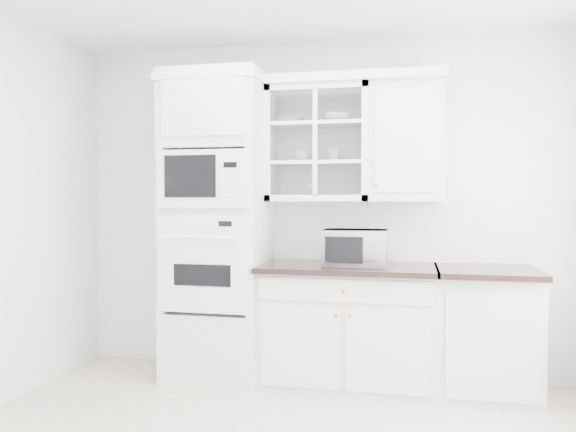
# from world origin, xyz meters

# --- Properties ---
(room_shell) EXTENTS (4.00, 3.50, 2.70)m
(room_shell) POSITION_xyz_m (0.00, 0.43, 1.78)
(room_shell) COLOR white
(room_shell) RESTS_ON ground
(oven_column) EXTENTS (0.76, 0.68, 2.40)m
(oven_column) POSITION_xyz_m (-0.75, 1.42, 1.20)
(oven_column) COLOR silver
(oven_column) RESTS_ON ground
(base_cabinet_run) EXTENTS (1.32, 0.67, 0.92)m
(base_cabinet_run) POSITION_xyz_m (0.28, 1.45, 0.46)
(base_cabinet_run) COLOR silver
(base_cabinet_run) RESTS_ON ground
(extra_base_cabinet) EXTENTS (0.72, 0.67, 0.92)m
(extra_base_cabinet) POSITION_xyz_m (1.28, 1.45, 0.46)
(extra_base_cabinet) COLOR silver
(extra_base_cabinet) RESTS_ON ground
(upper_cabinet_glass) EXTENTS (0.80, 0.33, 0.90)m
(upper_cabinet_glass) POSITION_xyz_m (0.03, 1.58, 1.85)
(upper_cabinet_glass) COLOR silver
(upper_cabinet_glass) RESTS_ON room_shell
(upper_cabinet_solid) EXTENTS (0.55, 0.33, 0.90)m
(upper_cabinet_solid) POSITION_xyz_m (0.71, 1.58, 1.85)
(upper_cabinet_solid) COLOR silver
(upper_cabinet_solid) RESTS_ON room_shell
(crown_molding) EXTENTS (2.14, 0.38, 0.07)m
(crown_molding) POSITION_xyz_m (-0.07, 1.56, 2.33)
(crown_molding) COLOR white
(crown_molding) RESTS_ON room_shell
(countertop_microwave) EXTENTS (0.47, 0.39, 0.27)m
(countertop_microwave) POSITION_xyz_m (0.34, 1.40, 1.06)
(countertop_microwave) COLOR white
(countertop_microwave) RESTS_ON base_cabinet_run
(bowl_a) EXTENTS (0.23, 0.23, 0.06)m
(bowl_a) POSITION_xyz_m (-0.20, 1.57, 2.04)
(bowl_a) COLOR white
(bowl_a) RESTS_ON upper_cabinet_glass
(bowl_b) EXTENTS (0.27, 0.27, 0.07)m
(bowl_b) POSITION_xyz_m (0.18, 1.57, 2.04)
(bowl_b) COLOR white
(bowl_b) RESTS_ON upper_cabinet_glass
(cup_a) EXTENTS (0.11, 0.11, 0.09)m
(cup_a) POSITION_xyz_m (-0.11, 1.59, 1.75)
(cup_a) COLOR white
(cup_a) RESTS_ON upper_cabinet_glass
(cup_b) EXTENTS (0.13, 0.13, 0.11)m
(cup_b) POSITION_xyz_m (0.15, 1.58, 1.76)
(cup_b) COLOR white
(cup_b) RESTS_ON upper_cabinet_glass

